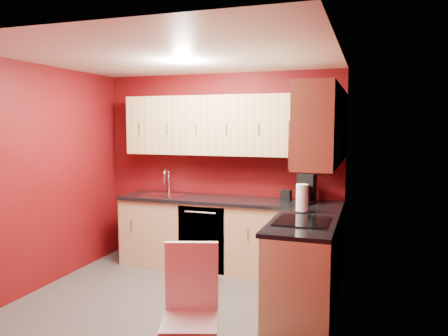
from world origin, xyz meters
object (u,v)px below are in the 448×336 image
Objects in this scene: coffee_maker at (304,189)px; sink at (163,192)px; paper_towel at (302,198)px; napkin_holder at (286,195)px; microwave at (316,144)px; dining_chair at (190,316)px.

sink is at bearing -165.25° from coffee_maker.
napkin_holder is at bearing 114.03° from paper_towel.
microwave reaches higher than napkin_holder.
dining_chair is at bearing -85.22° from coffee_maker.
microwave reaches higher than coffee_maker.
napkin_holder is 0.13× the size of dining_chair.
microwave is 0.78× the size of dining_chair.
microwave is at bearing -66.71° from napkin_holder.
coffee_maker is 2.49m from dining_chair.
coffee_maker reaches higher than paper_towel.
coffee_maker is 0.35× the size of dining_chair.
sink is at bearing 154.40° from microwave.
coffee_maker is at bearing 103.87° from microwave.
coffee_maker is at bearing -0.82° from sink.
paper_towel is 2.01m from dining_chair.
sink is 1.52× the size of coffee_maker.
paper_towel is (-0.19, 0.46, -0.60)m from microwave.
paper_towel is (1.90, -0.54, 0.11)m from sink.
sink reaches higher than napkin_holder.
dining_chair is (-0.50, -1.86, -0.57)m from paper_towel.
paper_towel reaches higher than dining_chair.
napkin_holder is 0.42× the size of paper_towel.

